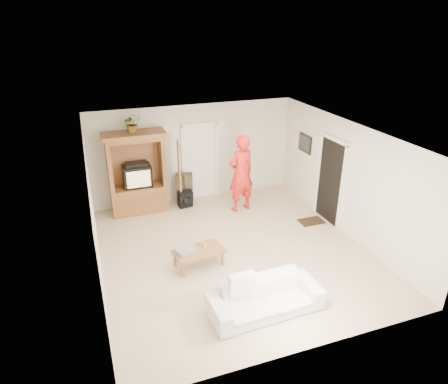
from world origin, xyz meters
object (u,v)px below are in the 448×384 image
object	(u,v)px
armoire	(138,178)
man	(241,174)
coffee_table	(199,252)
sofa	(266,297)

from	to	relation	value
armoire	man	size ratio (longest dim) A/B	1.04
man	coffee_table	bearing A→B (deg)	38.39
armoire	coffee_table	distance (m)	3.09
man	armoire	bearing A→B (deg)	-30.52
man	sofa	world-z (taller)	man
armoire	coffee_table	xyz separation A→B (m)	(0.71, -2.95, -0.58)
armoire	man	xyz separation A→B (m)	(2.47, -0.83, 0.10)
sofa	coffee_table	distance (m)	1.83
armoire	sofa	world-z (taller)	armoire
armoire	coffee_table	size ratio (longest dim) A/B	1.96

